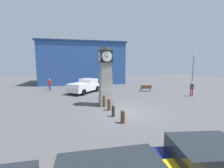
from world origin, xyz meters
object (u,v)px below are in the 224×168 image
Objects in this scene: bollard_end_row at (123,116)px; street_lamp_near_road at (193,68)px; bollard_far_row at (113,111)px; pickup_truck at (85,86)px; clock_tower at (106,77)px; pedestrian_crossing_lot at (192,88)px; car_by_building at (213,166)px; bollard_mid_row at (109,104)px; bollard_near_tower at (104,101)px; bench at (146,88)px; pedestrian_near_bench at (50,84)px.

bollard_end_row is 21.55m from street_lamp_near_road.
pickup_truck reaches higher than bollard_far_row.
pedestrian_crossing_lot is (11.05, 1.19, -1.73)m from clock_tower.
bollard_far_row is at bearing -82.85° from pickup_truck.
pickup_truck reaches higher than car_by_building.
bollard_mid_row is at bearing 93.88° from bollard_end_row.
car_by_building reaches higher than bollard_near_tower.
car_by_building is (1.12, -10.39, -1.97)m from clock_tower.
street_lamp_near_road is (17.68, 8.49, 2.72)m from bollard_near_tower.
street_lamp_near_road is at bearing 32.50° from bollard_far_row.
bollard_near_tower is at bearing -171.23° from pedestrian_crossing_lot.
pickup_truck is 13.73m from pedestrian_crossing_lot.
clock_tower is 6.07× the size of bollard_end_row.
pedestrian_crossing_lot is at bearing 49.37° from car_by_building.
clock_tower is at bearing -173.87° from pedestrian_crossing_lot.
bollard_mid_row is (-0.08, -1.66, -2.22)m from clock_tower.
bollard_far_row is at bearing -129.56° from bench.
bollard_near_tower is 9.93m from car_by_building.
bollard_far_row is 7.27m from car_by_building.
bollard_far_row is at bearing -65.17° from pedestrian_near_bench.
pedestrian_near_bench is at bearing 152.86° from pedestrian_crossing_lot.
street_lamp_near_road is at bearing 46.77° from pedestrian_crossing_lot.
street_lamp_near_road is (17.48, 9.59, 2.76)m from bollard_mid_row.
bollard_end_row is at bearing -124.51° from bench.
bollard_end_row is 12.50m from bench.
bollard_end_row is 0.54× the size of pedestrian_near_bench.
pedestrian_near_bench is (-6.04, 10.66, 0.42)m from bollard_near_tower.
bollard_near_tower reaches higher than bench.
pedestrian_crossing_lot is at bearing -49.32° from bench.
bollard_near_tower is at bearing 98.13° from car_by_building.
bollard_end_row is 0.16× the size of street_lamp_near_road.
bollard_mid_row is 0.25× the size of car_by_building.
bollard_far_row is at bearing 101.05° from bollard_end_row.
pedestrian_near_bench is at bearing 174.79° from street_lamp_near_road.
street_lamp_near_road reaches higher than bench.
car_by_building is at bearing -70.04° from pedestrian_near_bench.
car_by_building is at bearing -131.61° from street_lamp_near_road.
bollard_mid_row is 1.59m from bollard_far_row.
clock_tower is 1.08× the size of pickup_truck.
bollard_far_row is 0.51× the size of pedestrian_crossing_lot.
pedestrian_near_bench is (-6.17, 13.34, 0.54)m from bollard_far_row.
bollard_far_row is at bearing -92.68° from clock_tower.
clock_tower is 3.19× the size of pedestrian_crossing_lot.
clock_tower is 12.04m from pedestrian_near_bench.
car_by_building is 2.48× the size of bench.
bollard_end_row is 11.67m from pickup_truck.
bollard_end_row is 0.56× the size of bench.
bollard_far_row is 0.16× the size of street_lamp_near_road.
clock_tower reaches higher than pedestrian_crossing_lot.
pickup_truck is at bearing 97.62° from bollard_end_row.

